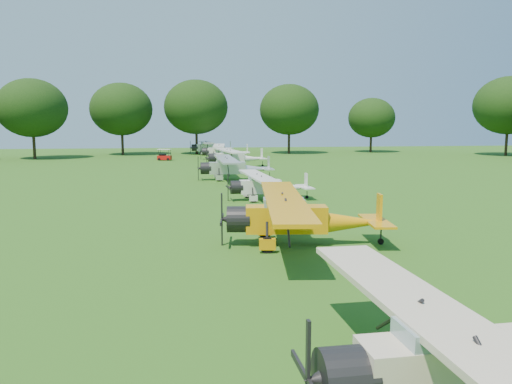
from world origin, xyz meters
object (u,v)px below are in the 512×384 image
Objects in this scene: aircraft_4 at (233,166)px; aircraft_7 at (210,146)px; aircraft_5 at (234,156)px; aircraft_2 at (299,215)px; aircraft_3 at (267,184)px; aircraft_1 at (475,356)px; aircraft_6 at (223,150)px; golf_cart at (164,157)px.

aircraft_7 reaches higher than aircraft_4.
aircraft_4 is 13.77m from aircraft_5.
aircraft_4 is 0.96× the size of aircraft_7.
aircraft_2 is 1.24× the size of aircraft_3.
aircraft_1 reaches higher than aircraft_3.
aircraft_5 reaches higher than aircraft_3.
aircraft_1 is at bearing -94.57° from aircraft_3.
aircraft_1 is 39.54m from aircraft_4.
aircraft_5 is at bearing 87.25° from aircraft_1.
aircraft_6 is at bearing 87.08° from aircraft_4.
aircraft_7 is 5.59× the size of golf_cart.
aircraft_6 is (0.89, 66.74, 0.11)m from aircraft_1.
aircraft_7 is at bearing 97.45° from aircraft_2.
aircraft_3 is at bearing -85.35° from aircraft_4.
aircraft_7 is (-0.01, 39.94, 0.05)m from aircraft_4.
aircraft_5 reaches higher than aircraft_4.
aircraft_2 is 26.16m from aircraft_4.
aircraft_7 is (-1.50, 26.25, 0.02)m from aircraft_5.
aircraft_5 is at bearing -84.27° from aircraft_6.
aircraft_7 reaches higher than aircraft_6.
aircraft_2 is at bearing -98.45° from aircraft_5.
aircraft_2 is 53.18m from golf_cart.
aircraft_1 is 5.04× the size of golf_cart.
aircraft_7 is at bearing 89.83° from aircraft_4.
aircraft_7 is at bearing 100.75° from aircraft_6.
aircraft_3 is at bearing -97.62° from aircraft_5.
aircraft_5 is at bearing 95.47° from aircraft_2.
aircraft_4 reaches higher than aircraft_3.
aircraft_3 is at bearing 86.94° from aircraft_1.
golf_cart is (-8.51, 39.41, -0.56)m from aircraft_3.
aircraft_2 reaches higher than golf_cart.
aircraft_5 is 1.00× the size of aircraft_6.
aircraft_4 is at bearing 97.86° from aircraft_2.
aircraft_7 reaches higher than aircraft_5.
aircraft_1 is at bearing -85.87° from aircraft_6.
aircraft_7 is at bearing 88.11° from aircraft_3.
aircraft_1 is 66.46m from golf_cart.
aircraft_2 is 1.04× the size of aircraft_4.
aircraft_3 is 52.92m from aircraft_7.
aircraft_2 is at bearing -89.49° from aircraft_4.
aircraft_4 is at bearing -59.82° from golf_cart.
golf_cart is at bearing 118.17° from aircraft_5.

